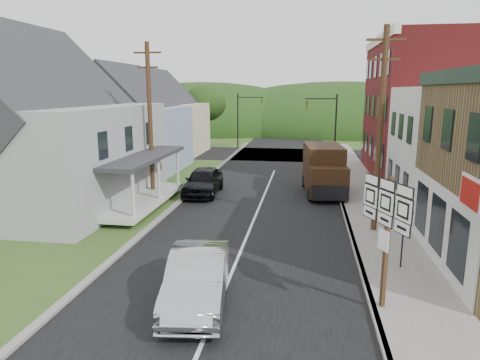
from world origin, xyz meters
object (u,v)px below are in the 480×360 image
at_px(silver_sedan, 198,278).
at_px(route_sign_cluster, 386,224).
at_px(dark_sedan, 203,181).
at_px(warning_sign, 403,226).
at_px(delivery_van, 324,170).

bearing_deg(silver_sedan, route_sign_cluster, -4.33).
bearing_deg(dark_sedan, warning_sign, -47.70).
bearing_deg(route_sign_cluster, silver_sedan, 159.10).
distance_m(silver_sedan, delivery_van, 15.36).
height_order(silver_sedan, delivery_van, delivery_van).
height_order(silver_sedan, dark_sedan, dark_sedan).
height_order(silver_sedan, warning_sign, warning_sign).
height_order(delivery_van, warning_sign, delivery_van).
relative_size(delivery_van, route_sign_cluster, 1.44).
bearing_deg(warning_sign, dark_sedan, 136.47).
height_order(route_sign_cluster, warning_sign, route_sign_cluster).
relative_size(silver_sedan, delivery_van, 0.87).
bearing_deg(dark_sedan, silver_sedan, -78.32).
xyz_separation_m(silver_sedan, warning_sign, (6.55, 3.36, 0.87)).
bearing_deg(silver_sedan, delivery_van, 66.31).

